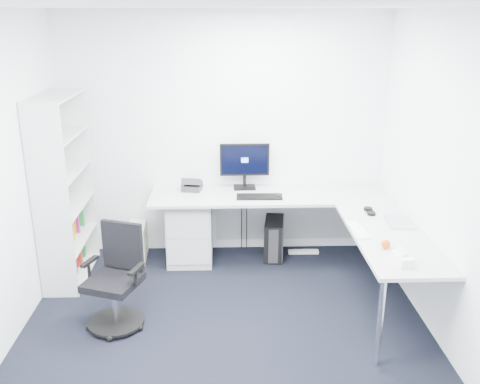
{
  "coord_description": "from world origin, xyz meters",
  "views": [
    {
      "loc": [
        -0.01,
        -3.72,
        2.67
      ],
      "look_at": [
        0.15,
        1.05,
        1.05
      ],
      "focal_mm": 40.0,
      "sensor_mm": 36.0,
      "label": 1
    }
  ],
  "objects_px": {
    "bookshelf": "(63,190)",
    "l_desk": "(277,240)",
    "monitor": "(245,166)",
    "laptop": "(401,211)",
    "task_chair": "(113,280)"
  },
  "relations": [
    {
      "from": "bookshelf",
      "to": "l_desk",
      "type": "bearing_deg",
      "value": -1.32
    },
    {
      "from": "bookshelf",
      "to": "monitor",
      "type": "bearing_deg",
      "value": 15.24
    },
    {
      "from": "l_desk",
      "to": "bookshelf",
      "type": "xyz_separation_m",
      "value": [
        -2.17,
        0.05,
        0.56
      ]
    },
    {
      "from": "l_desk",
      "to": "laptop",
      "type": "bearing_deg",
      "value": -26.04
    },
    {
      "from": "monitor",
      "to": "laptop",
      "type": "relative_size",
      "value": 1.57
    },
    {
      "from": "laptop",
      "to": "bookshelf",
      "type": "bearing_deg",
      "value": 175.09
    },
    {
      "from": "monitor",
      "to": "laptop",
      "type": "bearing_deg",
      "value": -38.46
    },
    {
      "from": "monitor",
      "to": "laptop",
      "type": "xyz_separation_m",
      "value": [
        1.41,
        -1.09,
        -0.14
      ]
    },
    {
      "from": "l_desk",
      "to": "laptop",
      "type": "relative_size",
      "value": 7.73
    },
    {
      "from": "l_desk",
      "to": "monitor",
      "type": "height_order",
      "value": "monitor"
    },
    {
      "from": "monitor",
      "to": "l_desk",
      "type": "bearing_deg",
      "value": -60.89
    },
    {
      "from": "laptop",
      "to": "task_chair",
      "type": "bearing_deg",
      "value": -165.82
    },
    {
      "from": "task_chair",
      "to": "laptop",
      "type": "relative_size",
      "value": 2.64
    },
    {
      "from": "bookshelf",
      "to": "task_chair",
      "type": "bearing_deg",
      "value": -56.97
    },
    {
      "from": "l_desk",
      "to": "monitor",
      "type": "xyz_separation_m",
      "value": [
        -0.32,
        0.56,
        0.66
      ]
    }
  ]
}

